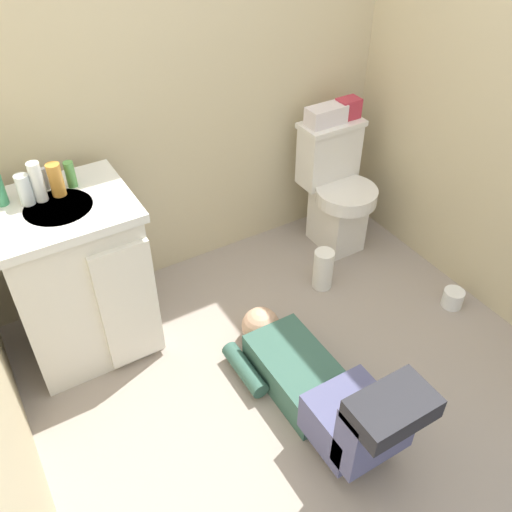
# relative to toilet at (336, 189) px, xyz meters

# --- Properties ---
(ground_plane) EXTENTS (2.80, 3.17, 0.04)m
(ground_plane) POSITION_rel_toilet_xyz_m (-0.78, -0.81, -0.39)
(ground_plane) COLOR gray
(wall_back) EXTENTS (2.46, 0.08, 2.40)m
(wall_back) POSITION_rel_toilet_xyz_m (-0.78, 0.31, 0.83)
(wall_back) COLOR #C9B992
(wall_back) RESTS_ON ground_plane
(toilet) EXTENTS (0.36, 0.46, 0.75)m
(toilet) POSITION_rel_toilet_xyz_m (0.00, 0.00, 0.00)
(toilet) COLOR silver
(toilet) RESTS_ON ground_plane
(vanity_cabinet) EXTENTS (0.60, 0.53, 0.82)m
(vanity_cabinet) POSITION_rel_toilet_xyz_m (-1.53, -0.07, 0.05)
(vanity_cabinet) COLOR silver
(vanity_cabinet) RESTS_ON ground_plane
(faucet) EXTENTS (0.02, 0.02, 0.10)m
(faucet) POSITION_rel_toilet_xyz_m (-1.53, 0.08, 0.50)
(faucet) COLOR silver
(faucet) RESTS_ON vanity_cabinet
(person_plumber) EXTENTS (0.39, 1.06, 0.52)m
(person_plumber) POSITION_rel_toilet_xyz_m (-0.81, -1.00, -0.19)
(person_plumber) COLOR #33594C
(person_plumber) RESTS_ON ground_plane
(tissue_box) EXTENTS (0.22, 0.11, 0.10)m
(tissue_box) POSITION_rel_toilet_xyz_m (-0.05, 0.09, 0.43)
(tissue_box) COLOR silver
(tissue_box) RESTS_ON toilet
(toiletry_bag) EXTENTS (0.12, 0.09, 0.11)m
(toiletry_bag) POSITION_rel_toilet_xyz_m (0.10, 0.09, 0.44)
(toiletry_bag) COLOR #B22D3F
(toiletry_bag) RESTS_ON toilet
(bottle_clear) EXTENTS (0.06, 0.06, 0.13)m
(bottle_clear) POSITION_rel_toilet_xyz_m (-1.63, 0.01, 0.52)
(bottle_clear) COLOR silver
(bottle_clear) RESTS_ON vanity_cabinet
(bottle_white) EXTENTS (0.05, 0.05, 0.17)m
(bottle_white) POSITION_rel_toilet_xyz_m (-1.57, 0.01, 0.54)
(bottle_white) COLOR white
(bottle_white) RESTS_ON vanity_cabinet
(bottle_amber) EXTENTS (0.06, 0.06, 0.14)m
(bottle_amber) POSITION_rel_toilet_xyz_m (-1.50, 0.01, 0.52)
(bottle_amber) COLOR #C78532
(bottle_amber) RESTS_ON vanity_cabinet
(bottle_green) EXTENTS (0.04, 0.04, 0.12)m
(bottle_green) POSITION_rel_toilet_xyz_m (-1.43, 0.05, 0.51)
(bottle_green) COLOR #53994A
(bottle_green) RESTS_ON vanity_cabinet
(paper_towel_roll) EXTENTS (0.11, 0.11, 0.24)m
(paper_towel_roll) POSITION_rel_toilet_xyz_m (-0.30, -0.32, -0.25)
(paper_towel_roll) COLOR white
(paper_towel_roll) RESTS_ON ground_plane
(toilet_paper_roll) EXTENTS (0.11, 0.11, 0.10)m
(toilet_paper_roll) POSITION_rel_toilet_xyz_m (0.21, -0.81, -0.32)
(toilet_paper_roll) COLOR white
(toilet_paper_roll) RESTS_ON ground_plane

